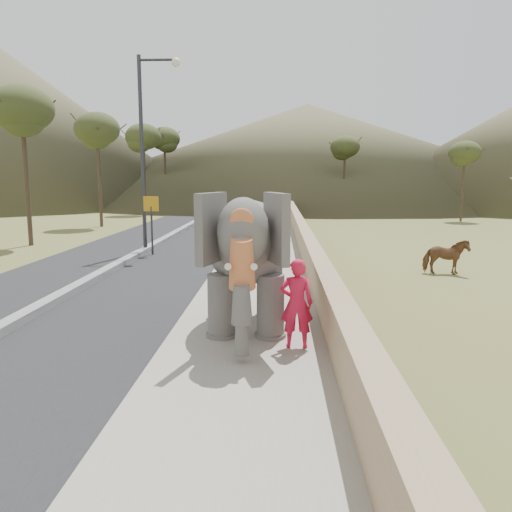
% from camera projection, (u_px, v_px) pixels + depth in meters
% --- Properties ---
extents(ground, '(160.00, 160.00, 0.00)m').
position_uv_depth(ground, '(240.00, 374.00, 8.11)').
color(ground, olive).
rests_on(ground, ground).
extents(road, '(7.00, 120.00, 0.03)m').
position_uv_depth(road, '(124.00, 264.00, 18.19)').
color(road, black).
rests_on(road, ground).
extents(median, '(0.35, 120.00, 0.22)m').
position_uv_depth(median, '(124.00, 262.00, 18.17)').
color(median, black).
rests_on(median, ground).
extents(walkway, '(3.00, 120.00, 0.15)m').
position_uv_depth(walkway, '(261.00, 264.00, 17.96)').
color(walkway, '#9E9687').
rests_on(walkway, ground).
extents(parapet, '(0.30, 120.00, 1.10)m').
position_uv_depth(parapet, '(307.00, 251.00, 17.82)').
color(parapet, tan).
rests_on(parapet, ground).
extents(lamppost, '(1.76, 0.36, 8.00)m').
position_uv_depth(lamppost, '(149.00, 135.00, 20.41)').
color(lamppost, '#2A2B2F').
rests_on(lamppost, ground).
extents(signboard, '(0.60, 0.08, 2.40)m').
position_uv_depth(signboard, '(151.00, 215.00, 20.14)').
color(signboard, '#2D2D33').
rests_on(signboard, ground).
extents(cow, '(1.44, 0.75, 1.18)m').
position_uv_depth(cow, '(446.00, 257.00, 16.32)').
color(cow, brown).
rests_on(cow, ground).
extents(distant_car, '(4.32, 1.93, 1.44)m').
position_uv_depth(distant_car, '(491.00, 205.00, 43.46)').
color(distant_car, '#B2B3B9').
rests_on(distant_car, ground).
extents(hill_far, '(80.00, 80.00, 14.00)m').
position_uv_depth(hill_far, '(307.00, 151.00, 75.86)').
color(hill_far, brown).
rests_on(hill_far, ground).
extents(elephant_and_man, '(2.20, 3.76, 2.71)m').
position_uv_depth(elephant_and_man, '(249.00, 260.00, 10.15)').
color(elephant_and_man, slate).
rests_on(elephant_and_man, ground).
extents(motorcyclist, '(1.34, 1.88, 1.99)m').
position_uv_depth(motorcyclist, '(214.00, 211.00, 35.17)').
color(motorcyclist, maroon).
rests_on(motorcyclist, ground).
extents(trees, '(47.36, 41.80, 8.48)m').
position_uv_depth(trees, '(293.00, 170.00, 37.23)').
color(trees, '#473828').
rests_on(trees, ground).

